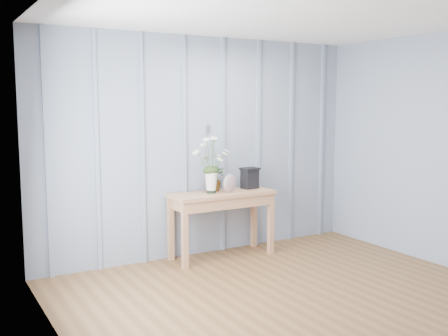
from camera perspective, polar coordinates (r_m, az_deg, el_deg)
ground at (r=4.51m, az=11.85°, el=-15.89°), size 4.50×4.50×0.00m
room_shell at (r=4.88m, az=5.15°, el=9.84°), size 4.00×4.50×2.50m
sideboard at (r=5.94m, az=-0.24°, el=-3.73°), size 1.20×0.45×0.75m
daisy_vase at (r=5.81m, az=-1.41°, el=1.30°), size 0.47×0.36×0.66m
spider_plant at (r=6.01m, az=-1.04°, el=-1.21°), size 0.30×0.29×0.27m
felt_disc_vessel at (r=5.89m, az=0.61°, el=-1.66°), size 0.22×0.13×0.21m
carved_box at (r=6.16m, az=2.81°, el=-1.08°), size 0.22×0.18×0.25m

